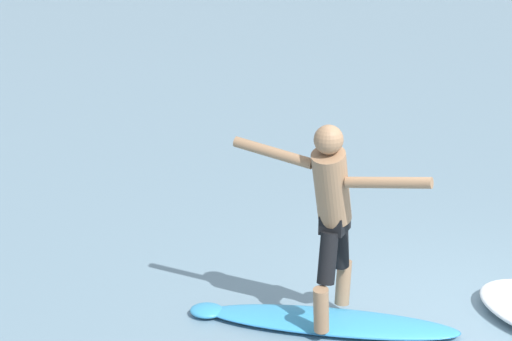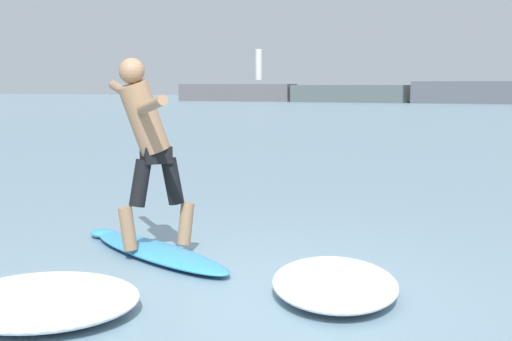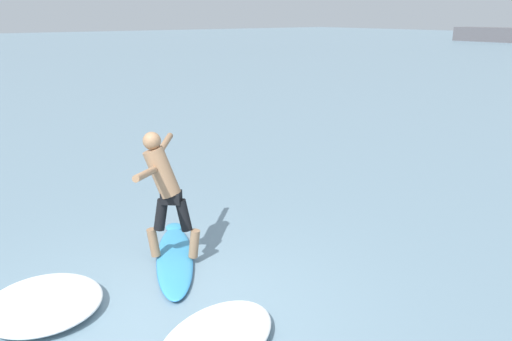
# 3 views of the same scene
# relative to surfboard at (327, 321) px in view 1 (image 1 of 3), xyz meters

# --- Properties ---
(surfboard) EXTENTS (2.28, 1.48, 0.23)m
(surfboard) POSITION_rel_surfboard_xyz_m (0.00, 0.00, 0.00)
(surfboard) COLOR #3896CA
(surfboard) RESTS_ON ground
(surfer) EXTENTS (1.32, 1.18, 1.79)m
(surfer) POSITION_rel_surfboard_xyz_m (-0.02, -0.09, 1.10)
(surfer) COLOR #956F4F
(surfer) RESTS_ON surfboard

